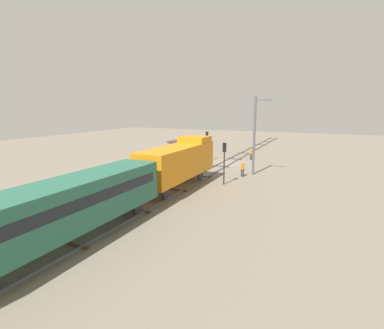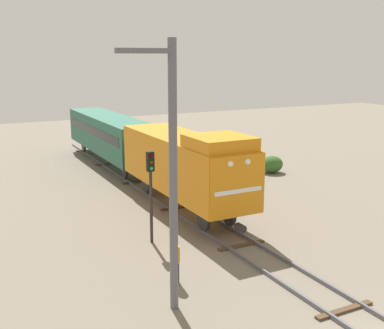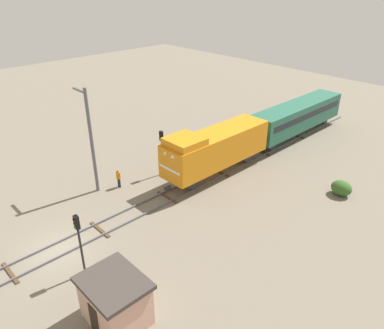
{
  "view_description": "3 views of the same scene",
  "coord_description": "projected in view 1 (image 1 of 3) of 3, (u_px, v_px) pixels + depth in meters",
  "views": [
    {
      "loc": [
        -12.88,
        40.27,
        7.79
      ],
      "look_at": [
        0.81,
        10.53,
        1.49
      ],
      "focal_mm": 28.0,
      "sensor_mm": 36.0,
      "label": 1
    },
    {
      "loc": [
        -11.31,
        -7.56,
        8.42
      ],
      "look_at": [
        0.26,
        14.94,
        2.69
      ],
      "focal_mm": 45.0,
      "sensor_mm": 36.0,
      "label": 2
    },
    {
      "loc": [
        20.47,
        -7.11,
        16.66
      ],
      "look_at": [
        -0.26,
        12.66,
        1.89
      ],
      "focal_mm": 35.0,
      "sensor_mm": 36.0,
      "label": 3
    }
  ],
  "objects": [
    {
      "name": "catenary_mast",
      "position": [
        255.0,
        134.0,
        34.33
      ],
      "size": [
        1.94,
        0.28,
        8.97
      ],
      "color": "#595960",
      "rests_on": "ground"
    },
    {
      "name": "bush_mid",
      "position": [
        202.0,
        146.0,
        52.45
      ],
      "size": [
        2.84,
        2.32,
        2.06
      ],
      "primitive_type": "ellipsoid",
      "color": "#296926",
      "rests_on": "ground"
    },
    {
      "name": "traffic_signal_mid",
      "position": [
        224.0,
        156.0,
        30.12
      ],
      "size": [
        0.32,
        0.34,
        4.27
      ],
      "color": "#262628",
      "rests_on": "ground"
    },
    {
      "name": "passenger_car_leading",
      "position": [
        70.0,
        203.0,
        16.69
      ],
      "size": [
        2.84,
        14.0,
        3.66
      ],
      "color": "#26604C",
      "rests_on": "railway_track"
    },
    {
      "name": "worker_near_track",
      "position": [
        251.0,
        153.0,
        44.83
      ],
      "size": [
        0.38,
        0.38,
        1.7
      ],
      "rotation": [
        0.0,
        0.0,
        4.48
      ],
      "color": "#262B38",
      "rests_on": "ground"
    },
    {
      "name": "relay_hut",
      "position": [
        182.0,
        150.0,
        45.75
      ],
      "size": [
        3.5,
        2.9,
        2.74
      ],
      "color": "#D19E8C",
      "rests_on": "ground"
    },
    {
      "name": "traffic_signal_near",
      "position": [
        207.0,
        141.0,
        43.26
      ],
      "size": [
        0.32,
        0.34,
        4.32
      ],
      "color": "#262628",
      "rests_on": "ground"
    },
    {
      "name": "ground_plane",
      "position": [
        228.0,
        163.0,
        42.68
      ],
      "size": [
        114.6,
        114.6,
        0.0
      ],
      "primitive_type": "plane",
      "color": "#756B5B"
    },
    {
      "name": "worker_by_signal",
      "position": [
        243.0,
        168.0,
        33.92
      ],
      "size": [
        0.38,
        0.38,
        1.7
      ],
      "rotation": [
        0.0,
        0.0,
        5.46
      ],
      "color": "#262B38",
      "rests_on": "ground"
    },
    {
      "name": "bush_near",
      "position": [
        63.0,
        184.0,
        28.32
      ],
      "size": [
        1.73,
        1.41,
        1.26
      ],
      "primitive_type": "ellipsoid",
      "color": "#345D26",
      "rests_on": "ground"
    },
    {
      "name": "bush_far",
      "position": [
        184.0,
        157.0,
        44.31
      ],
      "size": [
        1.43,
        1.17,
        1.04
      ],
      "primitive_type": "ellipsoid",
      "color": "#296226",
      "rests_on": "ground"
    },
    {
      "name": "locomotive",
      "position": [
        179.0,
        161.0,
        28.54
      ],
      "size": [
        2.9,
        11.6,
        4.6
      ],
      "color": "orange",
      "rests_on": "railway_track"
    },
    {
      "name": "railway_track",
      "position": [
        228.0,
        162.0,
        42.67
      ],
      "size": [
        2.4,
        76.4,
        0.16
      ],
      "color": "#595960",
      "rests_on": "ground"
    }
  ]
}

